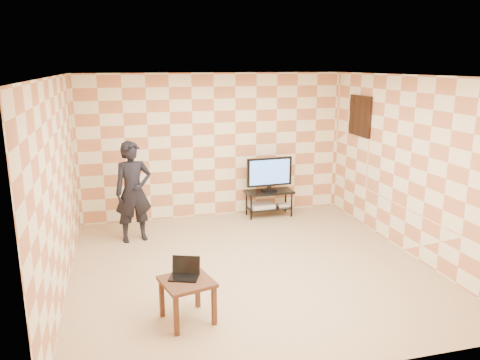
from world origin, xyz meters
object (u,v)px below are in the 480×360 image
(tv, at_px, (269,173))
(person, at_px, (133,192))
(tv_stand, at_px, (269,198))
(side_table, at_px, (187,287))

(tv, distance_m, person, 2.62)
(tv_stand, relative_size, side_table, 1.39)
(person, bearing_deg, tv, 2.60)
(tv, height_order, side_table, tv)
(tv, xyz_separation_m, side_table, (-2.07, -3.38, -0.45))
(tv_stand, relative_size, tv, 1.03)
(tv_stand, distance_m, person, 2.66)
(side_table, relative_size, person, 0.39)
(tv, height_order, person, person)
(side_table, distance_m, person, 2.80)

